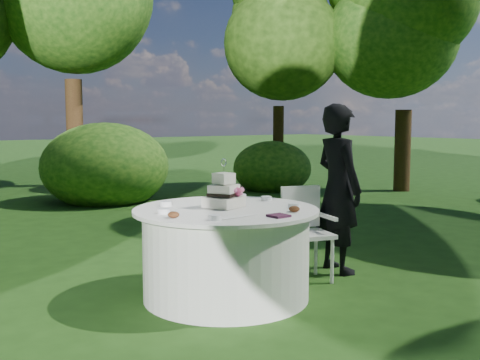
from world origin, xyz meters
name	(u,v)px	position (x,y,z in m)	size (l,w,h in m)	color
ground	(226,297)	(0.00, 0.00, 0.00)	(80.00, 80.00, 0.00)	#1A3B10
napkins	(279,216)	(0.07, -0.59, 0.78)	(0.14, 0.14, 0.02)	#451D35
feather_plume	(233,217)	(-0.23, -0.41, 0.78)	(0.48, 0.07, 0.01)	white
guest	(338,189)	(1.39, 0.00, 0.83)	(0.61, 0.40, 1.67)	black
table	(226,253)	(0.00, 0.00, 0.39)	(1.56, 1.56, 0.77)	silver
cake	(224,194)	(0.01, 0.04, 0.88)	(0.33, 0.33, 0.41)	silver
chair	(305,225)	(0.94, 0.00, 0.52)	(0.51, 0.50, 0.88)	silver
votives	(226,205)	(0.04, 0.05, 0.79)	(1.21, 0.93, 0.04)	white
petal_cups	(236,212)	(-0.13, -0.31, 0.79)	(1.01, 0.45, 0.05)	#562D16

